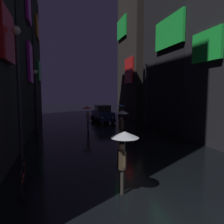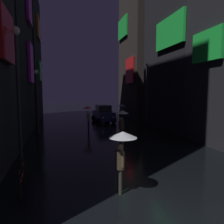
# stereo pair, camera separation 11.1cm
# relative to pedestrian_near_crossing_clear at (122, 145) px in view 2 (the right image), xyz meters

# --- Properties ---
(building_left_far) EXTENTS (4.25, 8.95, 15.29)m
(building_left_far) POSITION_rel_pedestrian_near_crossing_clear_xyz_m (-6.07, 20.22, 5.98)
(building_left_far) COLOR black
(building_left_far) RESTS_ON ground
(building_right_far) EXTENTS (4.25, 7.17, 23.43)m
(building_right_far) POSITION_rel_pedestrian_near_crossing_clear_xyz_m (8.91, 19.33, 10.04)
(building_right_far) COLOR #2D2826
(building_right_far) RESTS_ON ground
(pedestrian_near_crossing_clear) EXTENTS (0.90, 0.90, 2.12)m
(pedestrian_near_crossing_clear) POSITION_rel_pedestrian_near_crossing_clear_xyz_m (0.00, 0.00, 0.00)
(pedestrian_near_crossing_clear) COLOR #38332D
(pedestrian_near_crossing_clear) RESTS_ON ground
(pedestrian_foreground_left_red) EXTENTS (0.90, 0.90, 2.12)m
(pedestrian_foreground_left_red) POSITION_rel_pedestrian_near_crossing_clear_xyz_m (0.58, 11.53, 0.00)
(pedestrian_foreground_left_red) COLOR #2D2D38
(pedestrian_foreground_left_red) RESTS_ON ground
(pedestrian_midstreet_centre_clear) EXTENTS (0.90, 0.90, 2.12)m
(pedestrian_midstreet_centre_clear) POSITION_rel_pedestrian_near_crossing_clear_xyz_m (2.21, 6.80, 0.00)
(pedestrian_midstreet_centre_clear) COLOR #38332D
(pedestrian_midstreet_centre_clear) RESTS_ON ground
(pedestrian_midstreet_left_blue) EXTENTS (0.90, 0.90, 2.12)m
(pedestrian_midstreet_left_blue) POSITION_rel_pedestrian_near_crossing_clear_xyz_m (4.41, 13.54, 0.00)
(pedestrian_midstreet_left_blue) COLOR #38332D
(pedestrian_midstreet_left_blue) RESTS_ON ground
(bicycle_parked_at_storefront) EXTENTS (0.20, 1.82, 0.96)m
(bicycle_parked_at_storefront) POSITION_rel_pedestrian_near_crossing_clear_xyz_m (-3.18, 1.10, -1.28)
(bicycle_parked_at_storefront) COLOR black
(bicycle_parked_at_storefront) RESTS_ON ground
(car_distant) EXTENTS (2.31, 4.18, 1.92)m
(car_distant) POSITION_rel_pedestrian_near_crossing_clear_xyz_m (2.97, 15.92, -0.74)
(car_distant) COLOR navy
(car_distant) RESTS_ON ground
(streetlamp_left_near) EXTENTS (0.36, 0.36, 6.09)m
(streetlamp_left_near) POSITION_rel_pedestrian_near_crossing_clear_xyz_m (-3.58, 3.43, 2.09)
(streetlamp_left_near) COLOR #2D2D33
(streetlamp_left_near) RESTS_ON ground
(streetlamp_left_far) EXTENTS (0.36, 0.36, 5.14)m
(streetlamp_left_far) POSITION_rel_pedestrian_near_crossing_clear_xyz_m (-3.58, 11.25, 1.57)
(streetlamp_left_far) COLOR #2D2D33
(streetlamp_left_far) RESTS_ON ground
(streetlamp_right_far) EXTENTS (0.36, 0.36, 6.16)m
(streetlamp_right_far) POSITION_rel_pedestrian_near_crossing_clear_xyz_m (6.42, 11.92, 2.13)
(streetlamp_right_far) COLOR #2D2D33
(streetlamp_right_far) RESTS_ON ground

